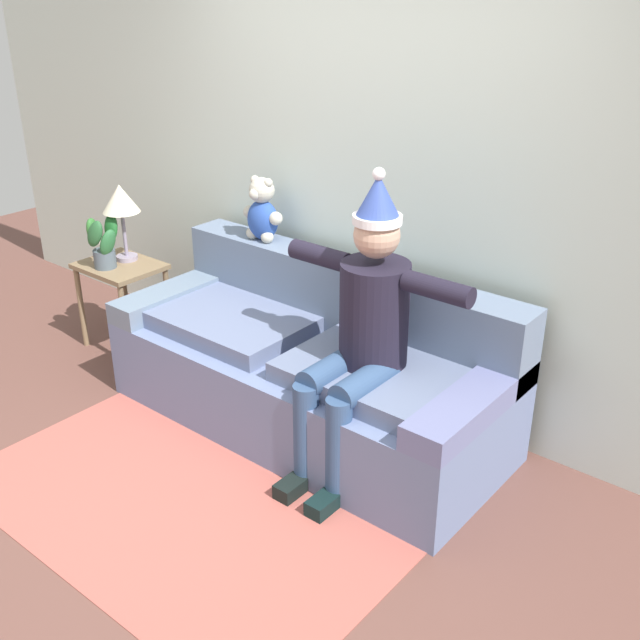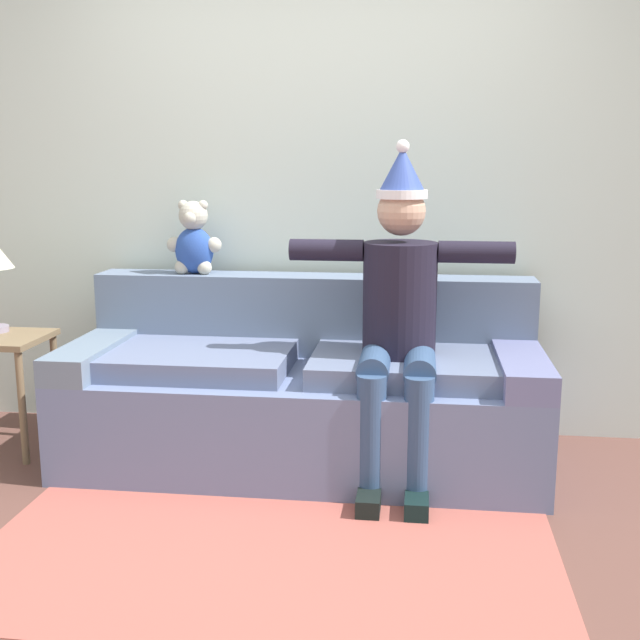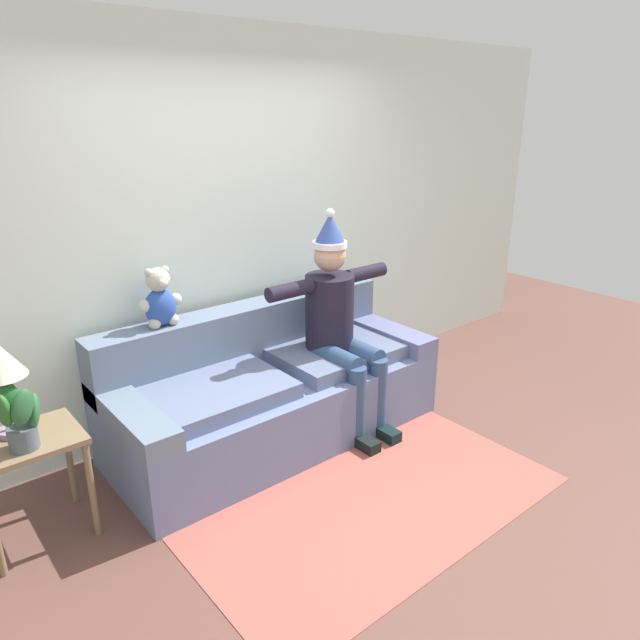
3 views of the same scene
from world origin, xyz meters
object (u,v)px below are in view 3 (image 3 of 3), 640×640
at_px(person_seated, 339,320).
at_px(table_lamp, 0,364).
at_px(couch, 272,389).
at_px(side_table, 28,457).
at_px(teddy_bear, 160,300).
at_px(potted_plant, 19,418).

xyz_separation_m(person_seated, table_lamp, (-2.05, 0.18, 0.20)).
bearing_deg(couch, side_table, -177.22).
xyz_separation_m(couch, table_lamp, (-1.60, 0.01, 0.65)).
bearing_deg(side_table, couch, 2.78).
height_order(teddy_bear, potted_plant, teddy_bear).
distance_m(couch, side_table, 1.58).
bearing_deg(person_seated, couch, 159.80).
bearing_deg(person_seated, potted_plant, -180.00).
distance_m(side_table, potted_plant, 0.29).
xyz_separation_m(teddy_bear, potted_plant, (-0.97, -0.46, -0.28)).
xyz_separation_m(teddy_bear, table_lamp, (-0.98, -0.28, -0.06)).
bearing_deg(table_lamp, person_seated, -4.89).
distance_m(teddy_bear, table_lamp, 1.02).
height_order(couch, potted_plant, potted_plant).
relative_size(couch, potted_plant, 6.45).
height_order(couch, table_lamp, table_lamp).
xyz_separation_m(side_table, potted_plant, (-0.02, -0.09, 0.27)).
distance_m(couch, teddy_bear, 0.98).
bearing_deg(potted_plant, couch, 6.04).
height_order(teddy_bear, side_table, teddy_bear).
relative_size(couch, table_lamp, 4.44).
bearing_deg(potted_plant, teddy_bear, 25.36).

